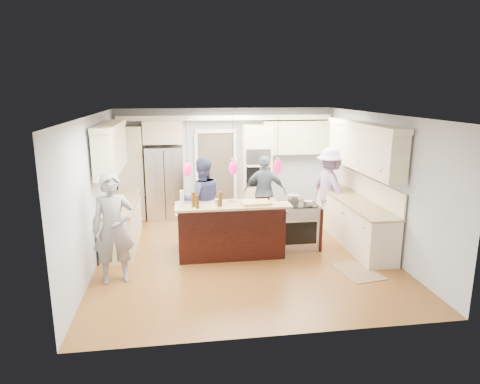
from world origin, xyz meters
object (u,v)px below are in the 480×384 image
object	(u,v)px
refrigerator	(165,183)
island_range	(298,225)
person_bar_end	(113,229)
person_far_left	(202,200)
kitchen_island	(230,228)

from	to	relation	value
refrigerator	island_range	distance (m)	3.71
refrigerator	person_bar_end	size ratio (longest dim) A/B	0.97
person_bar_end	person_far_left	distance (m)	2.40
refrigerator	kitchen_island	bearing A→B (deg)	-63.10
island_range	person_bar_end	size ratio (longest dim) A/B	0.50
refrigerator	person_far_left	bearing A→B (deg)	-65.47
refrigerator	person_far_left	size ratio (longest dim) A/B	1.01
kitchen_island	refrigerator	bearing A→B (deg)	116.90
kitchen_island	island_range	world-z (taller)	kitchen_island
island_range	person_bar_end	distance (m)	3.67
kitchen_island	island_range	xyz separation A→B (m)	(1.41, 0.08, -0.03)
island_range	kitchen_island	bearing A→B (deg)	-176.90
person_bar_end	refrigerator	bearing A→B (deg)	68.26
kitchen_island	person_bar_end	size ratio (longest dim) A/B	1.14
kitchen_island	island_range	distance (m)	1.41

